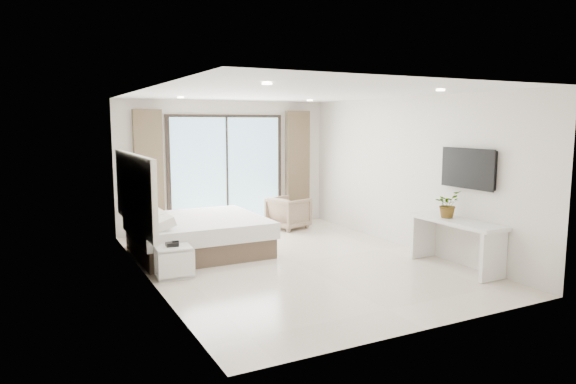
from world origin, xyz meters
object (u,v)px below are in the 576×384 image
at_px(armchair, 289,211).
at_px(bed, 197,235).
at_px(nightstand, 174,262).
at_px(console_desk, 456,233).

bearing_deg(armchair, bed, 96.13).
distance_m(nightstand, armchair, 3.88).
bearing_deg(bed, armchair, 25.06).
bearing_deg(bed, nightstand, -120.68).
xyz_separation_m(nightstand, armchair, (3.09, 2.34, 0.14)).
xyz_separation_m(nightstand, console_desk, (4.00, -1.53, 0.33)).
distance_m(bed, console_desk, 4.29).
bearing_deg(armchair, nightstand, 108.24).
bearing_deg(console_desk, bed, 139.59).
bearing_deg(bed, console_desk, -40.41).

